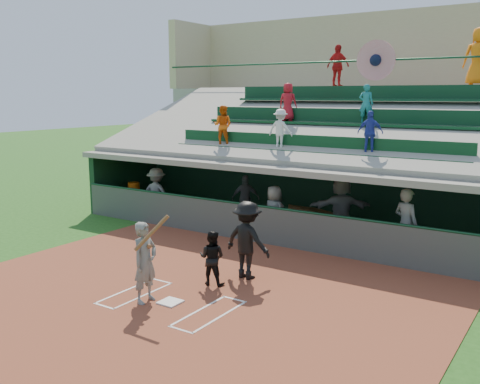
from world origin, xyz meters
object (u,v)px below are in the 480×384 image
Objects in this scene: home_plate at (170,302)px; water_cooler at (134,188)px; catcher at (212,258)px; batter_at_plate at (145,262)px; white_table at (134,202)px.

water_cooler reaches higher than home_plate.
water_cooler is (-7.07, 4.72, 0.25)m from catcher.
catcher is (0.54, 1.61, -0.24)m from batter_at_plate.
white_table is (-6.58, 6.38, -0.53)m from batter_at_plate.
catcher is at bearing -15.77° from white_table.
batter_at_plate is 1.72m from catcher.
batter_at_plate is 2.66× the size of white_table.
home_plate is 0.34× the size of catcher.
catcher is (0.07, 1.39, 0.62)m from home_plate.
batter_at_plate is at bearing -26.07° from white_table.
catcher reaches higher than white_table.
water_cooler is (0.06, -0.06, 0.54)m from white_table.
batter_at_plate reaches higher than home_plate.
white_table is (-7.05, 6.16, 0.33)m from home_plate.
batter_at_plate reaches higher than white_table.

